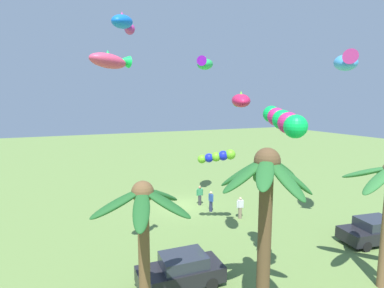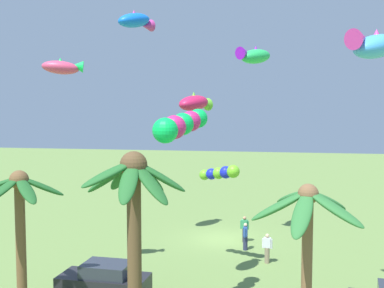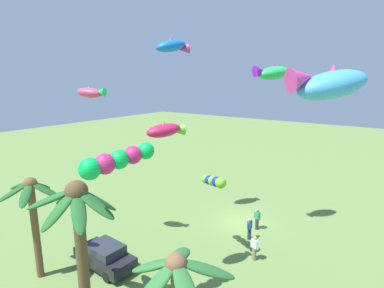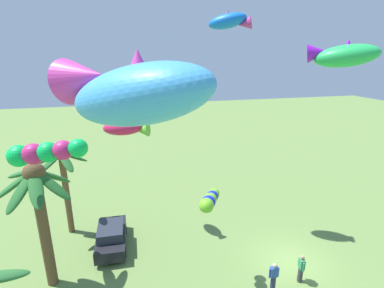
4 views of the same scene
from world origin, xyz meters
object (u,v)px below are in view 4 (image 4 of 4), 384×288
object	(u,v)px
palm_tree_2	(63,172)
spectator_2	(274,277)
parked_car_0	(111,236)
kite_fish_0	(128,76)
kite_fish_3	(342,55)
kite_fish_5	(126,127)
kite_fish_2	(230,21)
kite_tube_4	(44,153)
kite_fish_6	(131,92)
palm_tree_0	(38,198)
kite_tube_1	(210,200)
spectator_0	(301,268)

from	to	relation	value
palm_tree_2	spectator_2	size ratio (longest dim) A/B	3.69
parked_car_0	spectator_2	distance (m)	9.67
spectator_2	kite_fish_0	size ratio (longest dim) A/B	0.77
kite_fish_3	kite_fish_5	distance (m)	9.20
kite_fish_2	kite_fish_0	bearing A→B (deg)	73.44
kite_fish_0	parked_car_0	bearing A→B (deg)	146.43
kite_fish_3	kite_tube_4	distance (m)	12.50
spectator_2	kite_fish_6	xyz separation A→B (m)	(-5.54, 6.64, 9.97)
palm_tree_0	spectator_2	world-z (taller)	palm_tree_0
kite_fish_2	palm_tree_0	bearing A→B (deg)	106.32
kite_tube_4	parked_car_0	bearing A→B (deg)	-27.68
kite_fish_2	spectator_2	bearing A→B (deg)	-177.19
spectator_2	kite_fish_6	world-z (taller)	kite_fish_6
kite_tube_1	kite_fish_2	xyz separation A→B (m)	(5.28, -2.74, 8.35)
kite_fish_3	kite_fish_5	size ratio (longest dim) A/B	1.26
palm_tree_0	parked_car_0	world-z (taller)	palm_tree_0
spectator_0	spectator_2	distance (m)	1.68
palm_tree_0	parked_car_0	distance (m)	5.64
spectator_0	kite_fish_3	xyz separation A→B (m)	(-0.47, -0.16, 10.56)
parked_car_0	kite_fish_0	distance (m)	9.87
kite_fish_6	kite_tube_1	bearing A→B (deg)	-28.33
kite_tube_1	kite_fish_2	distance (m)	10.25
spectator_0	kite_fish_2	xyz separation A→B (m)	(6.22, 1.99, 12.44)
kite_fish_0	kite_tube_1	size ratio (longest dim) A/B	0.93
palm_tree_2	kite_tube_4	bearing A→B (deg)	-173.60
spectator_0	kite_fish_0	size ratio (longest dim) A/B	0.77
kite_fish_5	kite_fish_2	bearing A→B (deg)	-53.95
kite_fish_5	kite_fish_6	size ratio (longest dim) A/B	0.74
palm_tree_0	kite_fish_3	world-z (taller)	kite_fish_3
kite_tube_4	palm_tree_0	bearing A→B (deg)	32.77
spectator_0	kite_fish_6	distance (m)	14.18
palm_tree_0	kite_fish_0	world-z (taller)	kite_fish_0
palm_tree_2	kite_tube_1	size ratio (longest dim) A/B	2.65
palm_tree_2	kite_fish_5	xyz separation A→B (m)	(-6.16, -3.96, 4.10)
kite_fish_5	parked_car_0	bearing A→B (deg)	18.44
palm_tree_2	kite_fish_0	size ratio (longest dim) A/B	2.86
kite_tube_1	kite_fish_2	size ratio (longest dim) A/B	0.82
palm_tree_0	kite_fish_0	bearing A→B (deg)	-44.00
palm_tree_2	kite_fish_0	world-z (taller)	kite_fish_0
kite_fish_0	kite_fish_5	xyz separation A→B (m)	(-6.35, 0.43, -1.69)
kite_tube_1	spectator_0	bearing A→B (deg)	-101.23
kite_fish_2	kite_fish_5	distance (m)	9.18
spectator_0	kite_tube_4	size ratio (longest dim) A/B	0.49
palm_tree_2	kite_tube_4	xyz separation A→B (m)	(-6.18, -0.69, 3.26)
palm_tree_0	parked_car_0	xyz separation A→B (m)	(2.29, -2.99, -4.20)
kite_tube_1	kite_fish_3	xyz separation A→B (m)	(-1.41, -4.89, 6.46)
spectator_0	kite_tube_1	size ratio (longest dim) A/B	0.72
kite_fish_0	kite_tube_4	xyz separation A→B (m)	(-6.37, 3.70, -2.52)
palm_tree_0	kite_tube_1	xyz separation A→B (m)	(-2.18, -7.83, -0.04)
palm_tree_2	spectator_0	size ratio (longest dim) A/B	3.69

